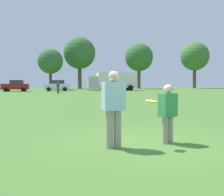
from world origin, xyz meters
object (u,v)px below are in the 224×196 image
Objects in this scene: frisbee at (151,101)px; bystander_sideline_watcher at (58,87)px; parked_car_mid_right at (57,85)px; box_truck at (113,81)px; parked_car_center at (16,86)px; player_thrower at (114,105)px; player_defender at (168,111)px.

frisbee is 31.52m from bystander_sideline_watcher.
parked_car_mid_right is 9.81m from box_truck.
parked_car_mid_right is (6.54, 0.45, 0.00)m from parked_car_center.
player_thrower is at bearing -80.76° from parked_car_center.
player_thrower is 0.21× the size of box_truck.
frisbee is (0.86, -0.17, 0.08)m from player_thrower.
frisbee is at bearing -79.63° from parked_car_center.
box_truck is (9.66, 41.93, 0.75)m from player_thrower.
parked_car_mid_right is at bearing 88.99° from bystander_sideline_watcher.
bystander_sideline_watcher is at bearing 92.05° from frisbee.
player_defender is 0.17× the size of box_truck.
player_defender is at bearing -86.87° from bystander_sideline_watcher.
parked_car_mid_right is at bearing 90.13° from player_thrower.
bystander_sideline_watcher is at bearing 90.49° from player_thrower.
bystander_sideline_watcher is (-1.70, 31.13, 0.06)m from player_defender.
player_thrower is 1.21× the size of player_defender.
box_truck is at bearing 78.19° from frisbee.
frisbee is 0.06× the size of parked_car_center.
parked_car_center is (-8.06, 40.55, 0.10)m from player_defender.
player_defender reaches higher than frisbee.
box_truck is at bearing 78.85° from player_defender.
parked_car_center is 1.00× the size of parked_car_mid_right.
parked_car_center reaches higher than bystander_sideline_watcher.
box_truck is 5.54× the size of bystander_sideline_watcher.
player_defender is 31.18m from bystander_sideline_watcher.
parked_car_mid_right is at bearing -175.72° from box_truck.
player_defender is 0.34× the size of parked_car_mid_right.
box_truck is at bearing 4.15° from parked_car_center.
player_thrower is 41.29m from parked_car_center.
box_truck is (8.22, 41.74, 0.93)m from player_defender.
player_thrower is 43.04m from box_truck.
bystander_sideline_watcher is (-9.93, -10.60, -0.88)m from box_truck.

